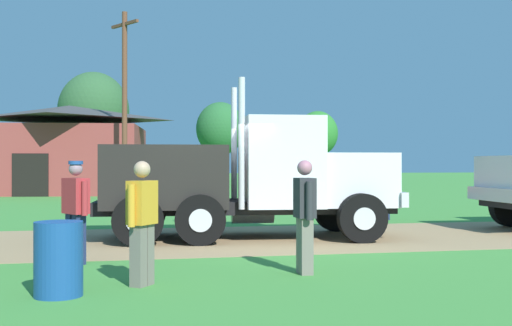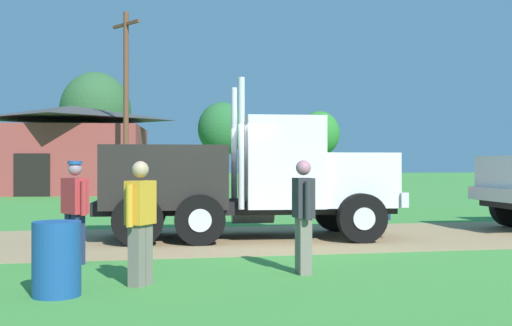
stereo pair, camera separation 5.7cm
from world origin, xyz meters
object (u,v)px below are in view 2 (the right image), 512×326
object	(u,v)px
visitor_walking_mid	(75,207)
shed_building	(71,151)
steel_barrel	(57,259)
visitor_by_barrel	(140,219)
truck_foreground_white	(247,179)
visitor_standing_near	(303,213)
visitor_far_side	(384,189)
utility_pole_far	(126,100)

from	to	relation	value
visitor_walking_mid	shed_building	bearing A→B (deg)	95.19
steel_barrel	shed_building	bearing A→B (deg)	94.72
visitor_by_barrel	shed_building	world-z (taller)	shed_building
truck_foreground_white	shed_building	bearing A→B (deg)	104.08
visitor_standing_near	visitor_walking_mid	world-z (taller)	visitor_standing_near
shed_building	visitor_far_side	bearing A→B (deg)	-61.60
visitor_far_side	steel_barrel	distance (m)	12.54
visitor_far_side	visitor_walking_mid	bearing A→B (deg)	-140.70
truck_foreground_white	visitor_standing_near	distance (m)	4.77
visitor_walking_mid	steel_barrel	bearing A→B (deg)	-90.07
visitor_standing_near	visitor_by_barrel	size ratio (longest dim) A/B	1.01
truck_foreground_white	shed_building	world-z (taller)	shed_building
visitor_walking_mid	steel_barrel	size ratio (longest dim) A/B	1.83
visitor_standing_near	visitor_walking_mid	xyz separation A→B (m)	(-3.48, 1.67, 0.02)
visitor_standing_near	visitor_by_barrel	distance (m)	2.48
steel_barrel	truck_foreground_white	bearing A→B (deg)	58.73
truck_foreground_white	visitor_by_barrel	xyz separation A→B (m)	(-2.43, -5.23, -0.40)
visitor_walking_mid	shed_building	distance (m)	26.69
truck_foreground_white	visitor_walking_mid	world-z (taller)	truck_foreground_white
truck_foreground_white	steel_barrel	world-z (taller)	truck_foreground_white
visitor_far_side	shed_building	bearing A→B (deg)	118.40
visitor_walking_mid	shed_building	xyz separation A→B (m)	(-2.41, 26.54, 1.45)
visitor_far_side	shed_building	distance (m)	22.52
visitor_walking_mid	utility_pole_far	distance (m)	21.44
truck_foreground_white	steel_barrel	distance (m)	6.74
truck_foreground_white	visitor_by_barrel	size ratio (longest dim) A/B	4.01
visitor_far_side	truck_foreground_white	bearing A→B (deg)	-142.44
truck_foreground_white	shed_building	distance (m)	24.21
steel_barrel	shed_building	world-z (taller)	shed_building
visitor_standing_near	shed_building	distance (m)	28.86
truck_foreground_white	visitor_far_side	distance (m)	6.07
visitor_by_barrel	steel_barrel	size ratio (longest dim) A/B	1.81
visitor_standing_near	visitor_by_barrel	xyz separation A→B (m)	(-2.43, -0.48, -0.01)
visitor_standing_near	steel_barrel	distance (m)	3.64
visitor_standing_near	visitor_far_side	xyz separation A→B (m)	(4.80, 8.44, -0.01)
steel_barrel	shed_building	distance (m)	29.34
truck_foreground_white	visitor_far_side	size ratio (longest dim) A/B	4.09
truck_foreground_white	utility_pole_far	xyz separation A→B (m)	(-2.77, 18.00, 3.53)
visitor_walking_mid	visitor_by_barrel	world-z (taller)	visitor_walking_mid
visitor_far_side	utility_pole_far	xyz separation A→B (m)	(-7.58, 14.31, 3.93)
visitor_walking_mid	shed_building	size ratio (longest dim) A/B	0.19
visitor_walking_mid	utility_pole_far	bearing A→B (deg)	88.11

